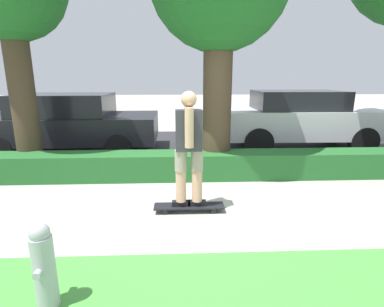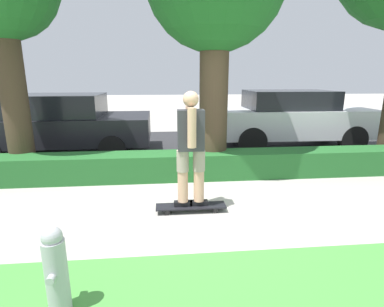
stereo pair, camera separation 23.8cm
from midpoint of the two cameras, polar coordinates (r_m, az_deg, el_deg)
ground_plane at (r=4.35m, az=-0.23°, el=-11.40°), size 60.00×60.00×0.00m
street_asphalt at (r=8.32m, az=-2.92°, el=1.22°), size 15.75×5.00×0.01m
hedge_row at (r=5.75m, az=-1.72°, el=-2.25°), size 15.75×0.60×0.50m
skateboard at (r=4.39m, az=-1.79°, el=-10.04°), size 1.01×0.24×0.09m
skater_person at (r=4.11m, az=-1.88°, el=1.21°), size 0.49×0.42×1.62m
parked_car_front at (r=8.30m, az=-24.39°, el=5.28°), size 4.36×2.05×1.48m
parked_car_middle at (r=8.52m, az=17.54°, el=6.49°), size 4.24×1.77×1.55m
fire_hydrant at (r=2.83m, az=-26.81°, el=-19.35°), size 0.18×0.29×0.77m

